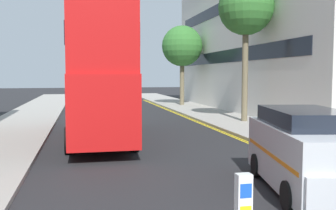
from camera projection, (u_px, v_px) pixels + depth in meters
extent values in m
cube|color=#9E9991|center=(253.00, 127.00, 21.77)|extent=(4.00, 80.00, 0.14)
cube|color=#9E9991|center=(7.00, 135.00, 18.98)|extent=(4.00, 80.00, 0.14)
cube|color=yellow|center=(231.00, 135.00, 19.38)|extent=(0.10, 56.00, 0.01)
cube|color=yellow|center=(228.00, 135.00, 19.34)|extent=(0.10, 56.00, 0.01)
cube|color=white|center=(243.00, 199.00, 7.04)|extent=(0.28, 0.20, 0.95)
cube|color=blue|center=(246.00, 191.00, 6.93)|extent=(0.22, 0.01, 0.26)
cube|color=red|center=(99.00, 102.00, 18.06)|extent=(2.58, 10.82, 2.60)
cube|color=red|center=(98.00, 47.00, 17.86)|extent=(2.53, 10.60, 2.50)
cube|color=black|center=(99.00, 96.00, 18.04)|extent=(2.60, 10.39, 0.84)
cube|color=black|center=(98.00, 45.00, 17.85)|extent=(2.59, 10.17, 0.80)
cube|color=yellow|center=(95.00, 70.00, 23.19)|extent=(2.00, 0.07, 0.44)
cube|color=maroon|center=(98.00, 19.00, 17.76)|extent=(2.32, 9.74, 0.10)
cylinder|color=black|center=(74.00, 120.00, 21.16)|extent=(0.31, 1.04, 1.04)
cylinder|color=black|center=(120.00, 119.00, 21.68)|extent=(0.31, 1.04, 1.04)
cylinder|color=black|center=(69.00, 141.00, 14.63)|extent=(0.31, 1.04, 1.04)
cylinder|color=black|center=(134.00, 138.00, 15.15)|extent=(0.31, 1.04, 1.04)
cube|color=silver|center=(306.00, 155.00, 9.91)|extent=(2.81, 4.99, 1.50)
cube|color=black|center=(305.00, 124.00, 10.00)|extent=(2.29, 3.34, 0.76)
cube|color=orange|center=(306.00, 153.00, 9.91)|extent=(2.76, 4.62, 0.10)
cylinder|color=black|center=(289.00, 196.00, 8.49)|extent=(0.35, 0.71, 0.68)
cylinder|color=black|center=(318.00, 165.00, 11.42)|extent=(0.35, 0.71, 0.68)
cylinder|color=black|center=(257.00, 165.00, 11.40)|extent=(0.35, 0.71, 0.68)
cylinder|color=#6B6047|center=(245.00, 73.00, 23.90)|extent=(0.37, 0.37, 5.97)
cylinder|color=#6B6047|center=(259.00, 15.00, 23.63)|extent=(0.46, 1.61, 1.18)
cylinder|color=#6B6047|center=(240.00, 18.00, 24.25)|extent=(1.38, 0.35, 1.02)
cylinder|color=#6B6047|center=(234.00, 16.00, 23.68)|extent=(0.55, 1.50, 1.12)
cylinder|color=#6B6047|center=(249.00, 17.00, 23.18)|extent=(1.01, 0.16, 0.75)
sphere|color=#33702D|center=(246.00, 7.00, 23.59)|extent=(3.38, 3.38, 3.38)
cylinder|color=#6B6047|center=(182.00, 82.00, 37.05)|extent=(0.42, 0.42, 4.47)
cylinder|color=#6B6047|center=(188.00, 54.00, 36.81)|extent=(0.45, 1.20, 0.90)
cylinder|color=#6B6047|center=(176.00, 53.00, 37.36)|extent=(1.36, 0.96, 1.14)
cylinder|color=#6B6047|center=(180.00, 53.00, 36.31)|extent=(1.06, 0.83, 0.91)
sphere|color=#33702D|center=(182.00, 46.00, 36.79)|extent=(3.86, 3.86, 3.86)
cube|color=silver|center=(281.00, 40.00, 32.39)|extent=(10.00, 28.00, 11.84)
cube|color=black|center=(225.00, 6.00, 31.11)|extent=(0.04, 24.64, 1.00)
cube|color=black|center=(224.00, 57.00, 31.42)|extent=(0.04, 24.64, 1.00)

